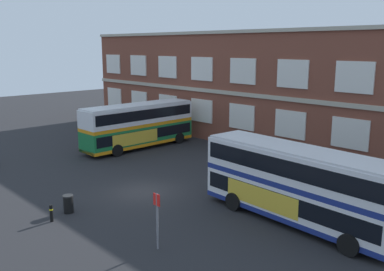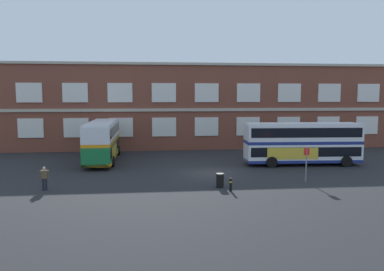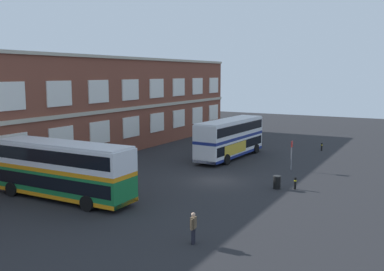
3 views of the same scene
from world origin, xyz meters
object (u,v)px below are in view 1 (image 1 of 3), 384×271
object	(u,v)px
double_decker_near	(139,125)
bus_stand_flag	(157,216)
station_litter_bin	(68,204)
safety_bollard_west	(51,213)
double_decker_middle	(296,184)

from	to	relation	value
double_decker_near	bus_stand_flag	world-z (taller)	double_decker_near
station_litter_bin	safety_bollard_west	xyz separation A→B (m)	(0.53, -1.27, -0.03)
bus_stand_flag	safety_bollard_west	world-z (taller)	bus_stand_flag
bus_stand_flag	safety_bollard_west	xyz separation A→B (m)	(-6.38, -2.15, -1.14)
station_litter_bin	double_decker_middle	bearing A→B (deg)	40.63
double_decker_near	safety_bollard_west	xyz separation A→B (m)	(10.51, -13.60, -1.66)
double_decker_near	double_decker_middle	distance (m)	19.94
double_decker_near	bus_stand_flag	xyz separation A→B (m)	(16.89, -11.44, -0.51)
safety_bollard_west	station_litter_bin	bearing A→B (deg)	112.79
double_decker_middle	station_litter_bin	world-z (taller)	double_decker_middle
bus_stand_flag	station_litter_bin	world-z (taller)	bus_stand_flag
double_decker_near	safety_bollard_west	bearing A→B (deg)	-52.30
bus_stand_flag	safety_bollard_west	size ratio (longest dim) A/B	2.84
station_litter_bin	safety_bollard_west	bearing A→B (deg)	-67.21
double_decker_near	bus_stand_flag	distance (m)	20.41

